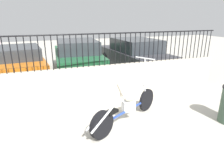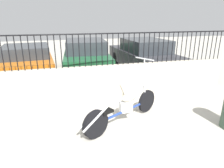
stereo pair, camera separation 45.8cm
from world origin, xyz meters
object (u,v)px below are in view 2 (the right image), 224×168
Objects in this scene: motorcycle_blue at (121,109)px; car_green at (86,56)px; car_orange at (27,62)px; car_dark_grey at (143,55)px.

motorcycle_blue is 4.82m from car_green.
car_orange is 2.37m from car_green.
car_green is 2.61m from car_dark_grey.
car_orange is 0.92× the size of car_green.
car_green is (-0.10, 4.80, 0.34)m from motorcycle_blue.
car_green is at bearing 62.54° from motorcycle_blue.
motorcycle_blue is at bearing -174.43° from car_green.
car_green is at bearing 81.09° from car_dark_grey.
car_green is 0.98× the size of car_dark_grey.
car_orange is (-2.45, 4.47, 0.30)m from motorcycle_blue.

